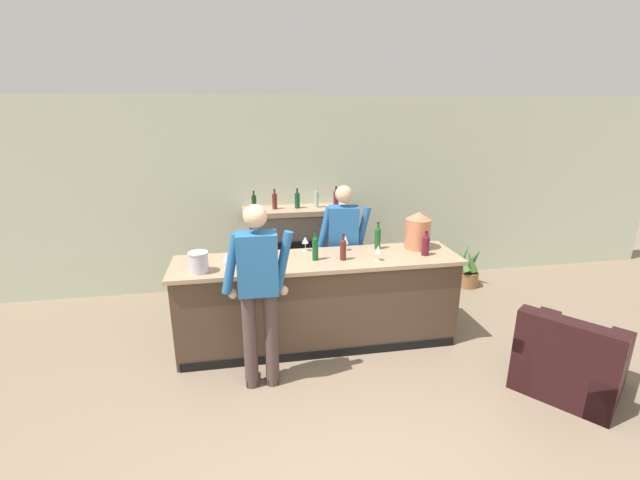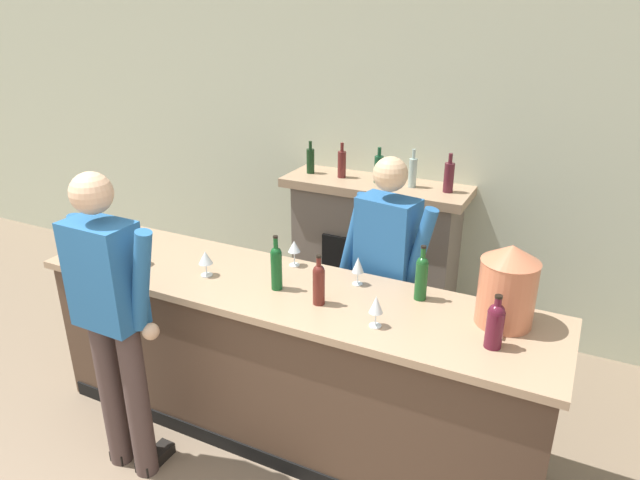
% 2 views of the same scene
% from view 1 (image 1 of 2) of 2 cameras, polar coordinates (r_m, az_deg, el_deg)
% --- Properties ---
extents(ground_plane, '(24.00, 24.00, 0.00)m').
position_cam_1_polar(ground_plane, '(3.62, 4.90, -28.38)').
color(ground_plane, '#7B6853').
extents(wall_back_panel, '(12.00, 0.07, 2.75)m').
position_cam_1_polar(wall_back_panel, '(6.26, -3.46, 6.10)').
color(wall_back_panel, beige).
rests_on(wall_back_panel, ground_plane).
extents(bar_counter, '(3.11, 0.75, 1.02)m').
position_cam_1_polar(bar_counter, '(4.83, -0.24, -8.17)').
color(bar_counter, '#4B3628').
rests_on(bar_counter, ground_plane).
extents(fireplace_stone, '(1.48, 0.52, 1.53)m').
position_cam_1_polar(fireplace_stone, '(6.20, -3.13, -1.15)').
color(fireplace_stone, slate).
rests_on(fireplace_stone, ground_plane).
extents(armchair_black, '(1.22, 1.21, 0.82)m').
position_cam_1_polar(armchair_black, '(4.83, 30.28, -14.08)').
color(armchair_black, black).
rests_on(armchair_black, ground_plane).
extents(potted_plant_corner, '(0.39, 0.39, 0.64)m').
position_cam_1_polar(potted_plant_corner, '(6.80, 19.03, -3.80)').
color(potted_plant_corner, '#9C693E').
rests_on(potted_plant_corner, ground_plane).
extents(person_customer, '(0.66, 0.31, 1.80)m').
position_cam_1_polar(person_customer, '(3.95, -8.20, -6.62)').
color(person_customer, '#4C3A37').
rests_on(person_customer, ground_plane).
extents(person_bartender, '(0.65, 0.35, 1.71)m').
position_cam_1_polar(person_bartender, '(5.25, 3.10, -0.98)').
color(person_bartender, '#423D43').
rests_on(person_bartender, ground_plane).
extents(copper_dispenser, '(0.29, 0.33, 0.43)m').
position_cam_1_polar(copper_dispenser, '(5.04, 12.91, 1.29)').
color(copper_dispenser, '#CA724F').
rests_on(copper_dispenser, bar_counter).
extents(ice_bucket_steel, '(0.20, 0.20, 0.21)m').
position_cam_1_polar(ice_bucket_steel, '(4.39, -15.87, -2.86)').
color(ice_bucket_steel, silver).
rests_on(ice_bucket_steel, bar_counter).
extents(wine_bottle_merlot_tall, '(0.08, 0.08, 0.28)m').
position_cam_1_polar(wine_bottle_merlot_tall, '(4.84, 13.92, -0.54)').
color(wine_bottle_merlot_tall, '#531526').
rests_on(wine_bottle_merlot_tall, bar_counter).
extents(wine_bottle_port_short, '(0.06, 0.06, 0.33)m').
position_cam_1_polar(wine_bottle_port_short, '(4.55, -0.66, -0.96)').
color(wine_bottle_port_short, '#124C1F').
rests_on(wine_bottle_port_short, bar_counter).
extents(wine_bottle_riesling_slim, '(0.07, 0.07, 0.29)m').
position_cam_1_polar(wine_bottle_riesling_slim, '(4.56, 3.11, -1.14)').
color(wine_bottle_riesling_slim, '#581F19').
rests_on(wine_bottle_riesling_slim, bar_counter).
extents(wine_bottle_cabernet_heavy, '(0.07, 0.07, 0.32)m').
position_cam_1_polar(wine_bottle_cabernet_heavy, '(4.96, 7.71, 0.40)').
color(wine_bottle_cabernet_heavy, '#184F21').
rests_on(wine_bottle_cabernet_heavy, bar_counter).
extents(wine_glass_front_left, '(0.09, 0.09, 0.16)m').
position_cam_1_polar(wine_glass_front_left, '(4.47, -6.46, -1.83)').
color(wine_glass_front_left, silver).
rests_on(wine_glass_front_left, bar_counter).
extents(wine_glass_near_bucket, '(0.08, 0.08, 0.16)m').
position_cam_1_polar(wine_glass_near_bucket, '(4.42, -12.35, -2.40)').
color(wine_glass_near_bucket, silver).
rests_on(wine_glass_near_bucket, bar_counter).
extents(wine_glass_back_row, '(0.07, 0.07, 0.17)m').
position_cam_1_polar(wine_glass_back_row, '(4.87, 3.43, -0.04)').
color(wine_glass_back_row, silver).
rests_on(wine_glass_back_row, bar_counter).
extents(wine_glass_mid_counter, '(0.08, 0.08, 0.17)m').
position_cam_1_polar(wine_glass_mid_counter, '(4.85, -1.98, -0.08)').
color(wine_glass_mid_counter, silver).
rests_on(wine_glass_mid_counter, bar_counter).
extents(wine_glass_by_dispenser, '(0.07, 0.07, 0.17)m').
position_cam_1_polar(wine_glass_by_dispenser, '(4.58, 7.78, -1.31)').
color(wine_glass_by_dispenser, silver).
rests_on(wine_glass_by_dispenser, bar_counter).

